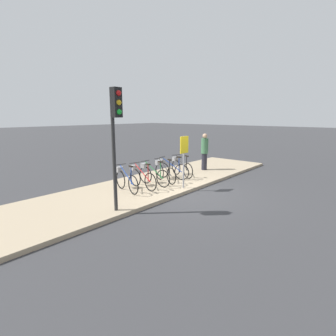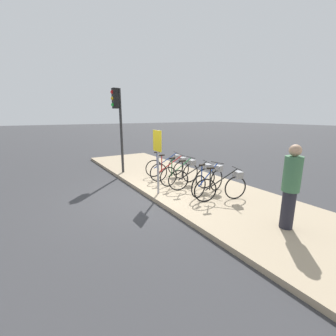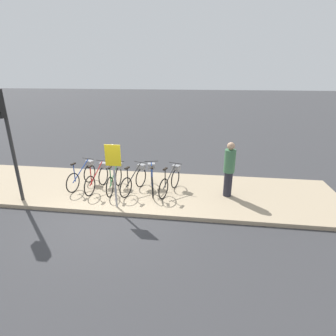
% 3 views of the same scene
% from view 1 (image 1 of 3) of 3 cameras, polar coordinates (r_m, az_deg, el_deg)
% --- Properties ---
extents(ground_plane, '(120.00, 120.00, 0.00)m').
position_cam_1_polar(ground_plane, '(9.40, 4.49, -5.50)').
color(ground_plane, '#38383A').
extents(sidewalk, '(13.84, 3.25, 0.12)m').
position_cam_1_polar(sidewalk, '(10.38, -2.77, -3.49)').
color(sidewalk, tan).
rests_on(sidewalk, ground_plane).
extents(parked_bicycle_0, '(0.50, 1.54, 0.96)m').
position_cam_1_polar(parked_bicycle_0, '(9.26, -9.28, -2.36)').
color(parked_bicycle_0, black).
rests_on(parked_bicycle_0, sidewalk).
extents(parked_bicycle_1, '(0.46, 1.56, 0.96)m').
position_cam_1_polar(parked_bicycle_1, '(9.53, -5.92, -1.87)').
color(parked_bicycle_1, black).
rests_on(parked_bicycle_1, sidewalk).
extents(parked_bicycle_2, '(0.46, 1.56, 0.96)m').
position_cam_1_polar(parked_bicycle_2, '(9.94, -3.47, -1.28)').
color(parked_bicycle_2, black).
rests_on(parked_bicycle_2, sidewalk).
extents(parked_bicycle_3, '(0.62, 1.50, 0.96)m').
position_cam_1_polar(parked_bicycle_3, '(10.43, -0.89, -0.65)').
color(parked_bicycle_3, black).
rests_on(parked_bicycle_3, sidewalk).
extents(parked_bicycle_4, '(0.52, 1.53, 0.96)m').
position_cam_1_polar(parked_bicycle_4, '(10.92, 0.38, -0.10)').
color(parked_bicycle_4, black).
rests_on(parked_bicycle_4, sidewalk).
extents(parked_bicycle_5, '(0.61, 1.50, 0.96)m').
position_cam_1_polar(parked_bicycle_5, '(11.36, 2.78, 0.35)').
color(parked_bicycle_5, black).
rests_on(parked_bicycle_5, sidewalk).
extents(pedestrian, '(0.34, 0.34, 1.75)m').
position_cam_1_polar(pedestrian, '(12.73, 7.97, 3.72)').
color(pedestrian, '#23232D').
rests_on(pedestrian, sidewalk).
extents(traffic_light, '(0.24, 0.40, 3.30)m').
position_cam_1_polar(traffic_light, '(7.02, -11.38, 9.33)').
color(traffic_light, '#2D2D2D').
rests_on(traffic_light, sidewalk).
extents(sign_post, '(0.44, 0.07, 1.89)m').
position_cam_1_polar(sign_post, '(9.33, 3.50, 3.26)').
color(sign_post, '#99999E').
rests_on(sign_post, sidewalk).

